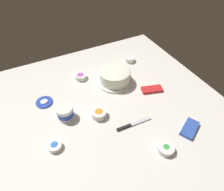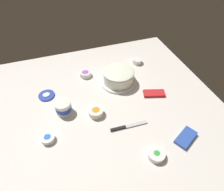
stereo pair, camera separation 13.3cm
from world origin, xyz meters
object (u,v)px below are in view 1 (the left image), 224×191
(frosted_cake, at_px, (115,76))
(frosting_tub_lid, at_px, (44,102))
(sprinkle_bowl_blue, at_px, (55,146))
(sprinkle_bowl_yellow, at_px, (130,59))
(sprinkle_bowl_green, at_px, (166,148))
(spreading_knife, at_px, (131,125))
(sprinkle_bowl_rainbow, at_px, (81,76))
(candy_box_lower, at_px, (152,89))
(sprinkle_bowl_orange, at_px, (99,113))
(frosting_tub, at_px, (65,112))
(candy_box_upper, at_px, (190,129))

(frosted_cake, bearing_deg, frosting_tub_lid, -2.27)
(sprinkle_bowl_blue, bearing_deg, frosting_tub_lid, -93.81)
(sprinkle_bowl_blue, height_order, sprinkle_bowl_yellow, sprinkle_bowl_yellow)
(frosting_tub_lid, height_order, sprinkle_bowl_green, sprinkle_bowl_green)
(spreading_knife, bearing_deg, sprinkle_bowl_rainbow, -78.24)
(spreading_knife, height_order, sprinkle_bowl_green, sprinkle_bowl_green)
(spreading_knife, distance_m, candy_box_lower, 0.36)
(spreading_knife, xyz_separation_m, sprinkle_bowl_yellow, (-0.34, -0.59, 0.01))
(spreading_knife, relative_size, sprinkle_bowl_orange, 2.40)
(spreading_knife, bearing_deg, frosting_tub, -36.43)
(sprinkle_bowl_rainbow, distance_m, sprinkle_bowl_yellow, 0.46)
(frosting_tub_lid, xyz_separation_m, spreading_knife, (-0.43, 0.43, -0.00))
(sprinkle_bowl_green, distance_m, sprinkle_bowl_blue, 0.62)
(frosted_cake, relative_size, sprinkle_bowl_green, 2.90)
(sprinkle_bowl_green, distance_m, sprinkle_bowl_orange, 0.45)
(sprinkle_bowl_yellow, bearing_deg, frosting_tub, 27.15)
(frosting_tub, bearing_deg, sprinkle_bowl_rainbow, -124.36)
(frosted_cake, xyz_separation_m, sprinkle_bowl_blue, (0.56, 0.35, -0.04))
(sprinkle_bowl_yellow, bearing_deg, sprinkle_bowl_blue, 33.73)
(frosting_tub, relative_size, candy_box_upper, 0.72)
(frosting_tub_lid, height_order, candy_box_lower, candy_box_lower)
(sprinkle_bowl_yellow, bearing_deg, spreading_knife, 60.25)
(spreading_knife, xyz_separation_m, sprinkle_bowl_green, (-0.09, 0.23, 0.01))
(spreading_knife, bearing_deg, sprinkle_bowl_yellow, -119.75)
(frosted_cake, relative_size, frosting_tub_lid, 2.42)
(frosting_tub_lid, bearing_deg, sprinkle_bowl_orange, 136.62)
(frosted_cake, distance_m, frosting_tub_lid, 0.54)
(sprinkle_bowl_yellow, xyz_separation_m, sprinkle_bowl_orange, (0.48, 0.43, 0.00))
(sprinkle_bowl_green, bearing_deg, frosted_cake, -91.55)
(frosted_cake, distance_m, frosting_tub, 0.47)
(frosted_cake, distance_m, sprinkle_bowl_blue, 0.66)
(frosting_tub_lid, xyz_separation_m, sprinkle_bowl_yellow, (-0.77, -0.16, 0.01))
(spreading_knife, bearing_deg, frosted_cake, -104.01)
(frosting_tub, height_order, sprinkle_bowl_orange, frosting_tub)
(frosting_tub, bearing_deg, candy_box_upper, 145.66)
(sprinkle_bowl_rainbow, xyz_separation_m, sprinkle_bowl_orange, (0.03, 0.41, 0.00))
(sprinkle_bowl_green, distance_m, sprinkle_bowl_yellow, 0.86)
(frosted_cake, height_order, sprinkle_bowl_blue, frosted_cake)
(sprinkle_bowl_green, height_order, candy_box_upper, sprinkle_bowl_green)
(sprinkle_bowl_orange, bearing_deg, sprinkle_bowl_green, 120.42)
(frosted_cake, bearing_deg, frosting_tub, 20.48)
(candy_box_lower, xyz_separation_m, candy_box_upper, (-0.00, 0.39, 0.00))
(candy_box_upper, bearing_deg, sprinkle_bowl_blue, -45.84)
(frosted_cake, bearing_deg, candy_box_upper, 108.24)
(sprinkle_bowl_rainbow, bearing_deg, spreading_knife, 101.76)
(candy_box_lower, bearing_deg, sprinkle_bowl_yellow, -79.50)
(sprinkle_bowl_blue, distance_m, candy_box_upper, 0.80)
(candy_box_upper, bearing_deg, sprinkle_bowl_orange, -65.65)
(sprinkle_bowl_yellow, relative_size, candy_box_lower, 0.54)
(frosted_cake, bearing_deg, sprinkle_bowl_blue, 31.97)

